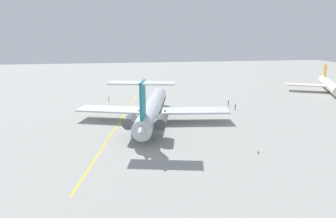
{
  "coord_description": "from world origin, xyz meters",
  "views": [
    {
      "loc": [
        73.13,
        -4.09,
        21.53
      ],
      "look_at": [
        -1.59,
        8.87,
        3.01
      ],
      "focal_mm": 32.65,
      "sensor_mm": 36.0,
      "label": 1
    }
  ],
  "objects": [
    {
      "name": "taxiway_centreline",
      "position": [
        -1.59,
        -3.72,
        0.0
      ],
      "size": [
        70.95,
        14.55,
        0.01
      ],
      "primitive_type": "cube",
      "rotation": [
        0.0,
        0.0,
        2.94
      ],
      "color": "gold",
      "rests_on": "ground"
    },
    {
      "name": "main_jetliner",
      "position": [
        -0.39,
        4.58,
        3.49
      ],
      "size": [
        43.48,
        38.82,
        12.79
      ],
      "rotation": [
        0.0,
        0.0,
        2.91
      ],
      "color": "silver",
      "rests_on": "ground"
    },
    {
      "name": "airliner_far_left",
      "position": [
        -29.18,
        76.17,
        2.81
      ],
      "size": [
        29.93,
        30.28,
        9.55
      ],
      "rotation": [
        0.0,
        0.0,
        -0.47
      ],
      "color": "silver",
      "rests_on": "ground"
    },
    {
      "name": "ground_crew_near_nose",
      "position": [
        -28.22,
        -6.55,
        1.08
      ],
      "size": [
        0.43,
        0.27,
        1.7
      ],
      "rotation": [
        0.0,
        0.0,
        4.55
      ],
      "color": "black",
      "rests_on": "ground"
    },
    {
      "name": "ground_crew_portside",
      "position": [
        -9.2,
        30.2,
        1.09
      ],
      "size": [
        0.43,
        0.27,
        1.72
      ],
      "rotation": [
        0.0,
        0.0,
        4.94
      ],
      "color": "black",
      "rests_on": "ground"
    },
    {
      "name": "ground_crew_near_tail",
      "position": [
        -14.5,
        30.08,
        1.14
      ],
      "size": [
        0.46,
        0.29,
        1.79
      ],
      "rotation": [
        0.0,
        0.0,
        4.7
      ],
      "color": "black",
      "rests_on": "ground"
    },
    {
      "name": "ground",
      "position": [
        0.0,
        0.0,
        0.0
      ],
      "size": [
        340.18,
        340.18,
        0.0
      ],
      "primitive_type": "plane",
      "color": "#9E9E99"
    },
    {
      "name": "safety_cone_nose",
      "position": [
        23.46,
        21.61,
        0.28
      ],
      "size": [
        0.4,
        0.4,
        0.55
      ],
      "primitive_type": "cone",
      "color": "#EA590F",
      "rests_on": "ground"
    }
  ]
}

